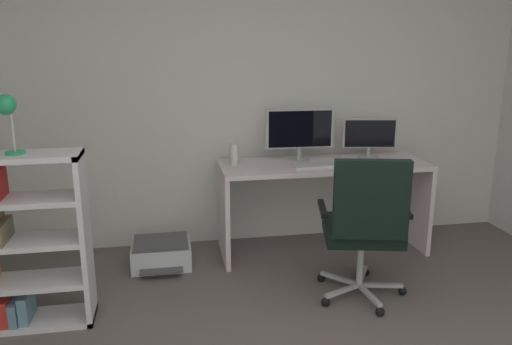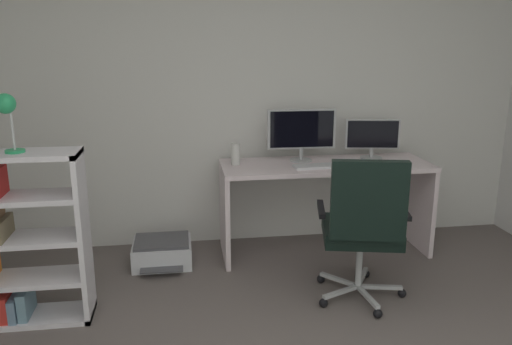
# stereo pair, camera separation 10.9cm
# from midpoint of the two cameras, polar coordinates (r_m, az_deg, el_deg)

# --- Properties ---
(wall_back) EXTENTS (4.78, 0.10, 2.68)m
(wall_back) POSITION_cam_midpoint_polar(r_m,az_deg,el_deg) (4.30, -0.62, 9.73)
(wall_back) COLOR silver
(wall_back) RESTS_ON ground
(desk) EXTENTS (1.67, 0.58, 0.75)m
(desk) POSITION_cam_midpoint_polar(r_m,az_deg,el_deg) (4.16, 8.45, -1.49)
(desk) COLOR silver
(desk) RESTS_ON ground
(monitor_main) EXTENTS (0.55, 0.18, 0.42)m
(monitor_main) POSITION_cam_midpoint_polar(r_m,az_deg,el_deg) (4.11, 5.86, 4.65)
(monitor_main) COLOR #B2B5B7
(monitor_main) RESTS_ON desk
(monitor_secondary) EXTENTS (0.44, 0.18, 0.33)m
(monitor_secondary) POSITION_cam_midpoint_polar(r_m,az_deg,el_deg) (4.31, 13.56, 3.96)
(monitor_secondary) COLOR #B2B5B7
(monitor_secondary) RESTS_ON desk
(keyboard) EXTENTS (0.35, 0.15, 0.02)m
(keyboard) POSITION_cam_midpoint_polar(r_m,az_deg,el_deg) (3.96, 7.48, 0.68)
(keyboard) COLOR silver
(keyboard) RESTS_ON desk
(computer_mouse) EXTENTS (0.08, 0.11, 0.03)m
(computer_mouse) POSITION_cam_midpoint_polar(r_m,az_deg,el_deg) (4.04, 11.09, 0.92)
(computer_mouse) COLOR black
(computer_mouse) RESTS_ON desk
(desktop_speaker) EXTENTS (0.07, 0.07, 0.17)m
(desktop_speaker) POSITION_cam_midpoint_polar(r_m,az_deg,el_deg) (4.00, -1.52, 2.06)
(desktop_speaker) COLOR silver
(desktop_speaker) RESTS_ON desk
(office_chair) EXTENTS (0.64, 0.62, 1.01)m
(office_chair) POSITION_cam_midpoint_polar(r_m,az_deg,el_deg) (3.38, 12.82, -5.63)
(office_chair) COLOR #B7BABC
(office_chair) RESTS_ON ground
(bookshelf) EXTENTS (0.81, 0.28, 1.07)m
(bookshelf) POSITION_cam_midpoint_polar(r_m,az_deg,el_deg) (3.43, -25.58, -7.19)
(bookshelf) COLOR silver
(bookshelf) RESTS_ON ground
(desk_lamp) EXTENTS (0.14, 0.12, 0.34)m
(desk_lamp) POSITION_cam_midpoint_polar(r_m,az_deg,el_deg) (3.21, -25.22, 6.38)
(desk_lamp) COLOR #27A160
(desk_lamp) RESTS_ON bookshelf
(printer) EXTENTS (0.45, 0.46, 0.20)m
(printer) POSITION_cam_midpoint_polar(r_m,az_deg,el_deg) (4.09, -9.66, -8.75)
(printer) COLOR silver
(printer) RESTS_ON ground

